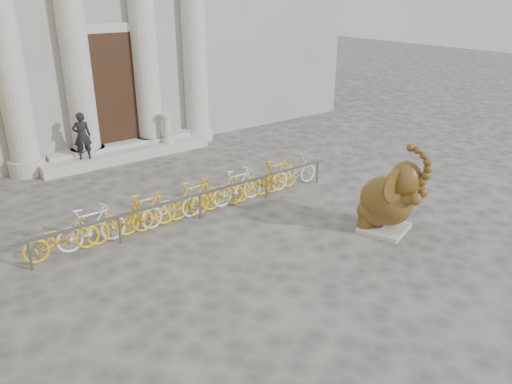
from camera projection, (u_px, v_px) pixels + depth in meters
ground at (309, 267)px, 10.77m from camera, size 80.00×80.00×0.00m
entrance_steps at (126, 153)px, 17.59m from camera, size 6.00×1.20×0.36m
elephant_statue at (389, 199)px, 12.09m from camera, size 1.53×1.82×2.29m
bike_rack at (195, 198)px, 13.02m from camera, size 8.80×0.53×1.00m
pedestrian at (82, 136)px, 16.13m from camera, size 0.64×0.50×1.56m
balustrade_post at (167, 129)px, 17.95m from camera, size 0.43×0.43×1.06m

